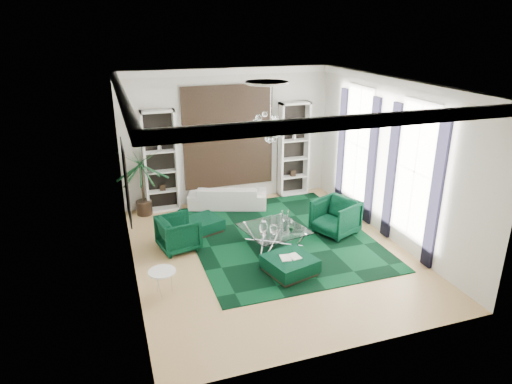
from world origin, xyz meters
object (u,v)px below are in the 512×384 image
object	(u,v)px
coffee_table	(274,237)
palm	(141,174)
sofa	(228,196)
ottoman_front	(290,265)
armchair_right	(335,217)
ottoman_side	(203,225)
side_table	(163,283)
armchair_left	(178,233)

from	to	relation	value
coffee_table	palm	distance (m)	4.05
sofa	coffee_table	world-z (taller)	sofa
sofa	palm	bearing A→B (deg)	14.02
sofa	ottoman_front	world-z (taller)	sofa
coffee_table	ottoman_front	xyz separation A→B (m)	(-0.12, -1.27, -0.04)
armchair_right	ottoman_side	world-z (taller)	armchair_right
side_table	ottoman_side	bearing A→B (deg)	62.03
coffee_table	side_table	distance (m)	2.99
ottoman_front	coffee_table	bearing A→B (deg)	84.77
coffee_table	ottoman_front	distance (m)	1.27
armchair_right	ottoman_front	world-z (taller)	armchair_right
armchair_right	side_table	distance (m)	4.63
armchair_left	armchair_right	size ratio (longest dim) A/B	0.90
armchair_right	ottoman_front	bearing A→B (deg)	-75.11
palm	coffee_table	bearing A→B (deg)	-47.27
sofa	side_table	size ratio (longest dim) A/B	4.14
ottoman_side	ottoman_front	xyz separation A→B (m)	(1.27, -2.58, 0.01)
coffee_table	ottoman_front	bearing A→B (deg)	-95.23
armchair_left	palm	bearing A→B (deg)	2.20
armchair_right	ottoman_front	xyz separation A→B (m)	(-1.80, -1.43, -0.26)
coffee_table	armchair_right	bearing A→B (deg)	5.55
armchair_left	ottoman_front	size ratio (longest dim) A/B	0.95
armchair_left	coffee_table	size ratio (longest dim) A/B	0.66
sofa	ottoman_side	size ratio (longest dim) A/B	2.72
sofa	armchair_right	bearing A→B (deg)	148.23
coffee_table	side_table	world-z (taller)	side_table
armchair_left	ottoman_side	xyz separation A→B (m)	(0.74, 0.74, -0.22)
ottoman_side	palm	bearing A→B (deg)	129.22
side_table	coffee_table	bearing A→B (deg)	24.18
armchair_left	palm	size ratio (longest dim) A/B	0.38
coffee_table	ottoman_side	distance (m)	1.91
armchair_left	side_table	xyz separation A→B (m)	(-0.61, -1.79, -0.15)
armchair_right	palm	xyz separation A→B (m)	(-4.36, 2.73, 0.72)
armchair_right	coffee_table	size ratio (longest dim) A/B	0.73
armchair_left	ottoman_front	bearing A→B (deg)	-143.61
side_table	palm	world-z (taller)	palm
coffee_table	ottoman_side	size ratio (longest dim) A/B	1.66
ottoman_side	side_table	distance (m)	2.87
sofa	coffee_table	distance (m)	2.72
ottoman_side	ottoman_front	bearing A→B (deg)	-63.83
armchair_right	coffee_table	bearing A→B (deg)	-108.03
armchair_right	ottoman_side	distance (m)	3.28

